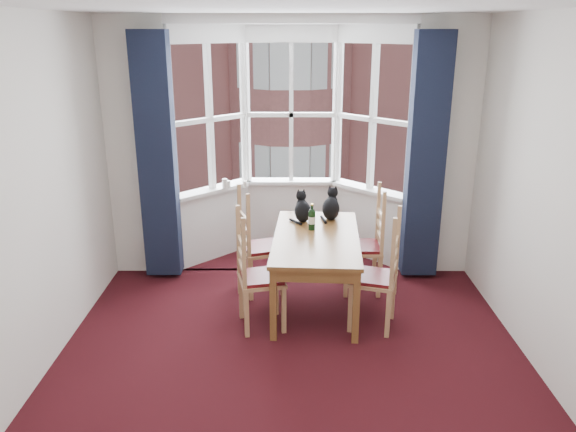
{
  "coord_description": "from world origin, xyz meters",
  "views": [
    {
      "loc": [
        -0.02,
        -3.74,
        2.66
      ],
      "look_at": [
        -0.03,
        1.05,
        1.05
      ],
      "focal_mm": 35.0,
      "sensor_mm": 36.0,
      "label": 1
    }
  ],
  "objects_px": {
    "dining_table": "(316,244)",
    "chair_right_near": "(383,280)",
    "candle_tall": "(225,184)",
    "candle_short": "(228,184)",
    "candle_extra": "(245,184)",
    "chair_left_far": "(253,250)",
    "cat_left": "(303,209)",
    "chair_left_near": "(252,280)",
    "wine_bottle": "(312,218)",
    "cat_right": "(331,206)",
    "chair_right_far": "(370,248)"
  },
  "relations": [
    {
      "from": "dining_table",
      "to": "chair_right_near",
      "type": "height_order",
      "value": "chair_right_near"
    },
    {
      "from": "candle_tall",
      "to": "candle_short",
      "type": "distance_m",
      "value": 0.05
    },
    {
      "from": "dining_table",
      "to": "candle_extra",
      "type": "xyz_separation_m",
      "value": [
        -0.79,
        1.26,
        0.26
      ]
    },
    {
      "from": "chair_left_far",
      "to": "cat_left",
      "type": "xyz_separation_m",
      "value": [
        0.52,
        0.19,
        0.38
      ]
    },
    {
      "from": "candle_extra",
      "to": "chair_left_far",
      "type": "bearing_deg",
      "value": -81.57
    },
    {
      "from": "chair_left_near",
      "to": "chair_left_far",
      "type": "relative_size",
      "value": 1.0
    },
    {
      "from": "candle_tall",
      "to": "wine_bottle",
      "type": "bearing_deg",
      "value": -46.12
    },
    {
      "from": "chair_left_near",
      "to": "candle_extra",
      "type": "distance_m",
      "value": 1.78
    },
    {
      "from": "dining_table",
      "to": "wine_bottle",
      "type": "distance_m",
      "value": 0.28
    },
    {
      "from": "candle_tall",
      "to": "candle_extra",
      "type": "xyz_separation_m",
      "value": [
        0.23,
        0.05,
        -0.02
      ]
    },
    {
      "from": "cat_right",
      "to": "candle_short",
      "type": "distance_m",
      "value": 1.36
    },
    {
      "from": "chair_left_near",
      "to": "candle_short",
      "type": "xyz_separation_m",
      "value": [
        -0.38,
        1.7,
        0.44
      ]
    },
    {
      "from": "dining_table",
      "to": "chair_left_far",
      "type": "bearing_deg",
      "value": 157.08
    },
    {
      "from": "chair_left_far",
      "to": "chair_right_near",
      "type": "xyz_separation_m",
      "value": [
        1.24,
        -0.73,
        0.0
      ]
    },
    {
      "from": "candle_tall",
      "to": "candle_extra",
      "type": "bearing_deg",
      "value": 12.14
    },
    {
      "from": "candle_tall",
      "to": "candle_extra",
      "type": "distance_m",
      "value": 0.24
    },
    {
      "from": "dining_table",
      "to": "candle_tall",
      "type": "bearing_deg",
      "value": 130.11
    },
    {
      "from": "chair_left_far",
      "to": "candle_extra",
      "type": "distance_m",
      "value": 1.09
    },
    {
      "from": "chair_left_far",
      "to": "chair_right_far",
      "type": "bearing_deg",
      "value": 2.43
    },
    {
      "from": "candle_tall",
      "to": "cat_left",
      "type": "bearing_deg",
      "value": -40.04
    },
    {
      "from": "chair_left_near",
      "to": "candle_tall",
      "type": "height_order",
      "value": "candle_tall"
    },
    {
      "from": "chair_right_near",
      "to": "candle_extra",
      "type": "distance_m",
      "value": 2.25
    },
    {
      "from": "cat_left",
      "to": "candle_tall",
      "type": "distance_m",
      "value": 1.17
    },
    {
      "from": "cat_right",
      "to": "candle_extra",
      "type": "distance_m",
      "value": 1.21
    },
    {
      "from": "chair_right_far",
      "to": "chair_left_far",
      "type": "bearing_deg",
      "value": -177.57
    },
    {
      "from": "chair_left_near",
      "to": "cat_right",
      "type": "height_order",
      "value": "cat_right"
    },
    {
      "from": "dining_table",
      "to": "chair_right_far",
      "type": "relative_size",
      "value": 1.73
    },
    {
      "from": "chair_left_near",
      "to": "candle_tall",
      "type": "relative_size",
      "value": 7.84
    },
    {
      "from": "dining_table",
      "to": "candle_extra",
      "type": "relative_size",
      "value": 20.3
    },
    {
      "from": "chair_left_far",
      "to": "candle_tall",
      "type": "xyz_separation_m",
      "value": [
        -0.38,
        0.94,
        0.46
      ]
    },
    {
      "from": "wine_bottle",
      "to": "candle_tall",
      "type": "xyz_separation_m",
      "value": [
        -0.98,
        1.02,
        0.08
      ]
    },
    {
      "from": "chair_left_near",
      "to": "cat_left",
      "type": "height_order",
      "value": "cat_left"
    },
    {
      "from": "dining_table",
      "to": "wine_bottle",
      "type": "relative_size",
      "value": 5.84
    },
    {
      "from": "chair_right_near",
      "to": "candle_short",
      "type": "height_order",
      "value": "candle_short"
    },
    {
      "from": "candle_extra",
      "to": "cat_left",
      "type": "bearing_deg",
      "value": -50.44
    },
    {
      "from": "cat_right",
      "to": "candle_extra",
      "type": "xyz_separation_m",
      "value": [
        -0.97,
        0.73,
        0.04
      ]
    },
    {
      "from": "chair_right_near",
      "to": "chair_left_near",
      "type": "bearing_deg",
      "value": 179.82
    },
    {
      "from": "wine_bottle",
      "to": "candle_extra",
      "type": "bearing_deg",
      "value": 124.98
    },
    {
      "from": "chair_left_near",
      "to": "chair_right_near",
      "type": "bearing_deg",
      "value": -0.18
    },
    {
      "from": "dining_table",
      "to": "chair_right_far",
      "type": "bearing_deg",
      "value": 28.96
    },
    {
      "from": "chair_right_far",
      "to": "cat_left",
      "type": "bearing_deg",
      "value": 169.13
    },
    {
      "from": "cat_left",
      "to": "candle_tall",
      "type": "relative_size",
      "value": 2.89
    },
    {
      "from": "candle_short",
      "to": "candle_extra",
      "type": "height_order",
      "value": "candle_short"
    },
    {
      "from": "cat_left",
      "to": "candle_extra",
      "type": "distance_m",
      "value": 1.04
    },
    {
      "from": "candle_tall",
      "to": "chair_left_near",
      "type": "bearing_deg",
      "value": -76.13
    },
    {
      "from": "wine_bottle",
      "to": "candle_tall",
      "type": "bearing_deg",
      "value": 133.88
    },
    {
      "from": "chair_right_near",
      "to": "chair_left_far",
      "type": "bearing_deg",
      "value": 149.39
    },
    {
      "from": "cat_left",
      "to": "candle_tall",
      "type": "height_order",
      "value": "cat_left"
    },
    {
      "from": "chair_right_near",
      "to": "candle_tall",
      "type": "relative_size",
      "value": 7.84
    },
    {
      "from": "dining_table",
      "to": "candle_extra",
      "type": "bearing_deg",
      "value": 121.99
    }
  ]
}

